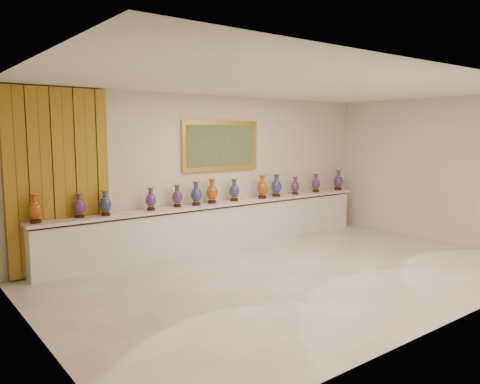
% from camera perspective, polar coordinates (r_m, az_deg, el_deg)
% --- Properties ---
extents(ground, '(8.00, 8.00, 0.00)m').
position_cam_1_polar(ground, '(7.74, 7.39, -9.85)').
color(ground, beige).
rests_on(ground, ground).
extents(room, '(8.00, 8.00, 8.00)m').
position_cam_1_polar(room, '(8.17, -17.86, 2.07)').
color(room, beige).
rests_on(room, ground).
extents(counter, '(7.28, 0.48, 0.90)m').
position_cam_1_polar(counter, '(9.33, -2.46, -4.10)').
color(counter, white).
rests_on(counter, ground).
extents(vase_0, '(0.26, 0.26, 0.46)m').
position_cam_1_polar(vase_0, '(7.77, -23.70, -1.98)').
color(vase_0, black).
rests_on(vase_0, counter).
extents(vase_1, '(0.21, 0.21, 0.41)m').
position_cam_1_polar(vase_1, '(8.00, -18.97, -1.68)').
color(vase_1, black).
rests_on(vase_1, counter).
extents(vase_2, '(0.25, 0.25, 0.43)m').
position_cam_1_polar(vase_2, '(8.07, -16.09, -1.44)').
color(vase_2, black).
rests_on(vase_2, counter).
extents(vase_3, '(0.22, 0.22, 0.41)m').
position_cam_1_polar(vase_3, '(8.43, -10.82, -0.97)').
color(vase_3, black).
rests_on(vase_3, counter).
extents(vase_4, '(0.24, 0.24, 0.42)m').
position_cam_1_polar(vase_4, '(8.73, -7.66, -0.59)').
color(vase_4, black).
rests_on(vase_4, counter).
extents(vase_5, '(0.27, 0.27, 0.46)m').
position_cam_1_polar(vase_5, '(8.90, -5.36, -0.31)').
color(vase_5, black).
rests_on(vase_5, counter).
extents(vase_6, '(0.29, 0.29, 0.48)m').
position_cam_1_polar(vase_6, '(9.13, -3.44, -0.03)').
color(vase_6, black).
rests_on(vase_6, counter).
extents(vase_7, '(0.24, 0.24, 0.45)m').
position_cam_1_polar(vase_7, '(9.44, -0.71, 0.13)').
color(vase_7, black).
rests_on(vase_7, counter).
extents(vase_8, '(0.27, 0.27, 0.49)m').
position_cam_1_polar(vase_8, '(9.81, 2.72, 0.51)').
color(vase_8, black).
rests_on(vase_8, counter).
extents(vase_9, '(0.27, 0.27, 0.49)m').
position_cam_1_polar(vase_9, '(10.11, 4.45, 0.68)').
color(vase_9, black).
rests_on(vase_9, counter).
extents(vase_10, '(0.24, 0.24, 0.40)m').
position_cam_1_polar(vase_10, '(10.52, 6.74, 0.69)').
color(vase_10, black).
rests_on(vase_10, counter).
extents(vase_11, '(0.24, 0.24, 0.43)m').
position_cam_1_polar(vase_11, '(11.01, 9.24, 1.00)').
color(vase_11, black).
rests_on(vase_11, counter).
extents(vase_12, '(0.24, 0.24, 0.49)m').
position_cam_1_polar(vase_12, '(11.50, 11.89, 1.35)').
color(vase_12, black).
rests_on(vase_12, counter).
extents(label_card, '(0.10, 0.06, 0.00)m').
position_cam_1_polar(label_card, '(8.22, -12.52, -2.51)').
color(label_card, white).
rests_on(label_card, counter).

